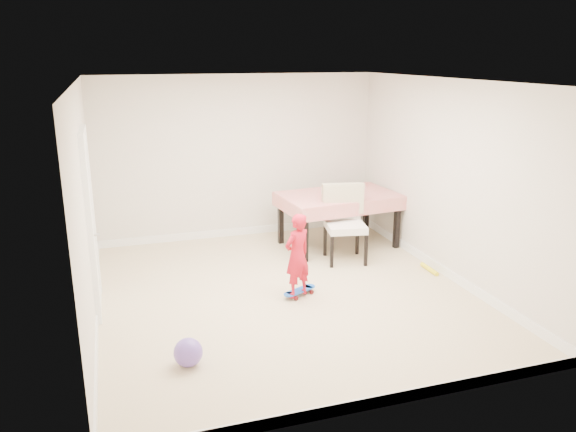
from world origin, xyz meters
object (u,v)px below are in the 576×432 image
object	(u,v)px
dining_chair	(346,224)
child	(297,258)
dining_table	(338,220)
balloon	(188,352)
skateboard	(300,293)

from	to	relation	value
dining_chair	child	xyz separation A→B (m)	(-1.08, -1.02, -0.03)
dining_table	child	bearing A→B (deg)	-131.99
dining_chair	child	size ratio (longest dim) A/B	1.05
balloon	dining_chair	bearing A→B (deg)	40.34
balloon	skateboard	bearing A→B (deg)	38.21
skateboard	balloon	bearing A→B (deg)	-167.83
dining_chair	balloon	size ratio (longest dim) A/B	3.91
dining_table	balloon	world-z (taller)	dining_table
dining_chair	skateboard	size ratio (longest dim) A/B	2.21
dining_table	dining_chair	xyz separation A→B (m)	(-0.16, -0.66, 0.13)
dining_chair	child	bearing A→B (deg)	-126.11
child	dining_table	bearing A→B (deg)	-152.08
dining_table	skateboard	world-z (taller)	dining_table
dining_table	child	size ratio (longest dim) A/B	1.68
dining_chair	skateboard	xyz separation A→B (m)	(-1.02, -0.96, -0.51)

